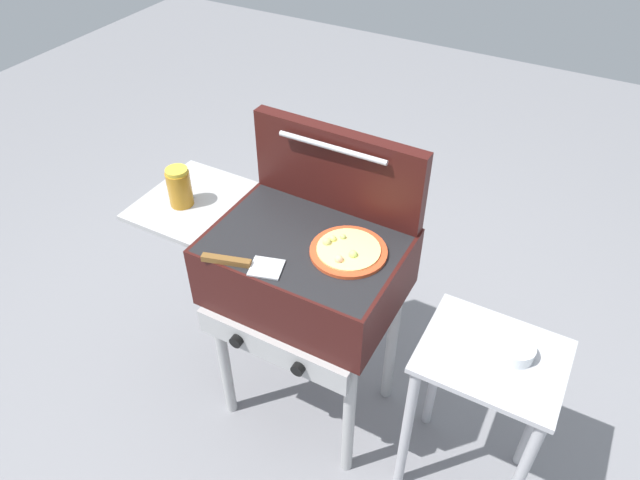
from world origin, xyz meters
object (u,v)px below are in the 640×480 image
pizza_cheese (348,251)px  spatula (243,263)px  sauce_jar (179,187)px  topping_bowl_near (517,351)px  grill (303,271)px  prep_table (482,392)px

pizza_cheese → spatula: size_ratio=0.94×
pizza_cheese → sauce_jar: sauce_jar is taller
sauce_jar → pizza_cheese: bearing=4.1°
spatula → topping_bowl_near: 0.88m
spatula → topping_bowl_near: bearing=15.4°
grill → pizza_cheese: bearing=4.2°
pizza_cheese → prep_table: pizza_cheese is taller
prep_table → topping_bowl_near: (0.06, 0.03, 0.22)m
grill → prep_table: bearing=0.4°
pizza_cheese → topping_bowl_near: (0.57, 0.02, -0.18)m
topping_bowl_near → spatula: bearing=-164.6°
grill → prep_table: grill is taller
grill → sauce_jar: 0.52m
sauce_jar → prep_table: bearing=1.9°
pizza_cheese → prep_table: size_ratio=0.35×
pizza_cheese → spatula: (-0.26, -0.21, -0.00)m
sauce_jar → prep_table: (1.15, 0.04, -0.46)m
spatula → prep_table: spatula is taller
spatula → topping_bowl_near: size_ratio=2.46×
spatula → topping_bowl_near: spatula is taller
grill → topping_bowl_near: grill is taller
prep_table → pizza_cheese: bearing=179.2°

